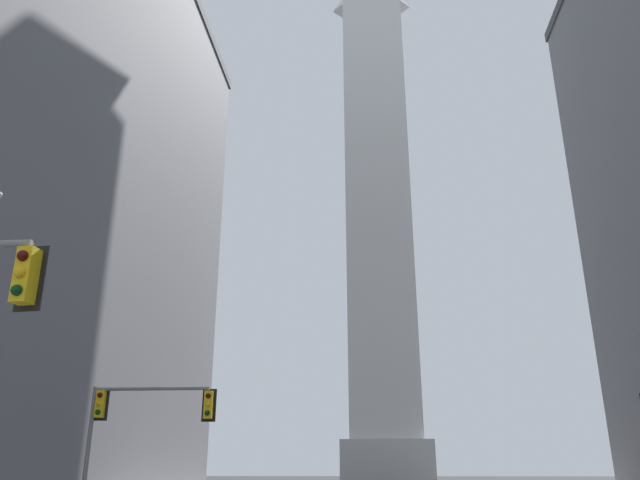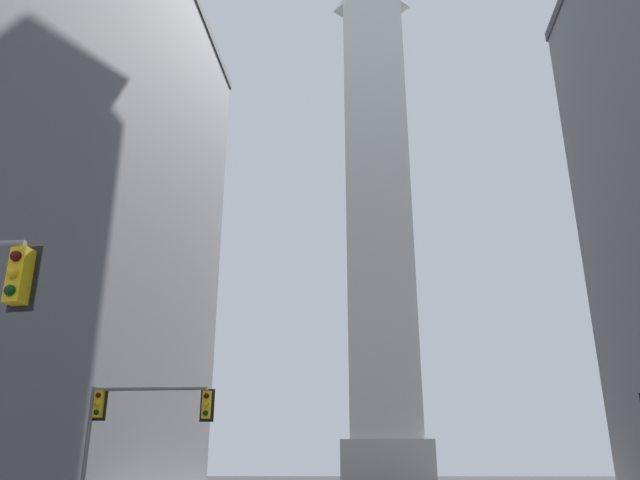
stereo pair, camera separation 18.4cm
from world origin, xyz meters
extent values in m
cube|color=silver|center=(0.00, 58.09, 2.10)|extent=(8.17, 8.17, 4.19)
cube|color=white|center=(0.00, 58.09, 28.78)|extent=(6.53, 6.53, 49.18)
cylinder|color=slate|center=(-12.61, 23.36, 2.48)|extent=(0.18, 0.18, 4.95)
cube|color=yellow|center=(-12.32, 23.36, 4.25)|extent=(0.37, 0.37, 1.10)
cube|color=black|center=(-12.34, 23.54, 4.25)|extent=(0.58, 0.09, 1.32)
sphere|color=#410907|center=(-12.30, 23.17, 4.59)|extent=(0.22, 0.22, 0.22)
sphere|color=yellow|center=(-12.30, 23.17, 4.25)|extent=(0.22, 0.22, 0.22)
sphere|color=#073410|center=(-12.30, 23.17, 3.91)|extent=(0.22, 0.22, 0.22)
cylinder|color=slate|center=(-10.16, 23.36, 4.85)|extent=(4.89, 0.14, 0.14)
sphere|color=slate|center=(-12.61, 23.36, 4.85)|extent=(0.18, 0.18, 0.18)
cube|color=yellow|center=(-7.71, 23.36, 4.18)|extent=(0.37, 0.37, 1.10)
cube|color=black|center=(-7.73, 23.54, 4.18)|extent=(0.58, 0.09, 1.32)
sphere|color=#410907|center=(-7.69, 23.17, 4.52)|extent=(0.22, 0.22, 0.22)
sphere|color=yellow|center=(-7.69, 23.17, 4.18)|extent=(0.22, 0.22, 0.22)
sphere|color=#073410|center=(-7.69, 23.17, 3.84)|extent=(0.22, 0.22, 0.22)
cube|color=yellow|center=(-7.50, 8.46, 5.17)|extent=(0.37, 0.37, 1.10)
cube|color=black|center=(-7.48, 8.64, 5.17)|extent=(0.58, 0.09, 1.32)
sphere|color=#410907|center=(-7.52, 8.27, 5.51)|extent=(0.22, 0.22, 0.22)
sphere|color=yellow|center=(-7.52, 8.27, 5.17)|extent=(0.22, 0.22, 0.22)
sphere|color=#073410|center=(-7.52, 8.27, 4.83)|extent=(0.22, 0.22, 0.22)
camera|label=1|loc=(-0.87, -2.48, 1.65)|focal=35.00mm
camera|label=2|loc=(-0.69, -2.47, 1.65)|focal=35.00mm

